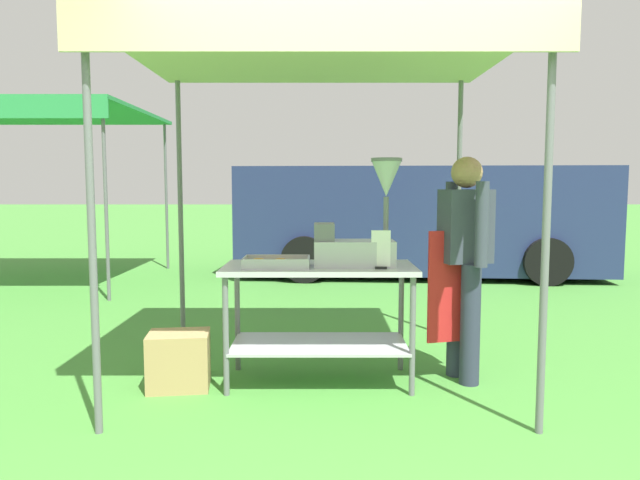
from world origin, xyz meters
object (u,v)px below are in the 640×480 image
object	(u,v)px
stall_canopy	(320,60)
vendor	(465,256)
van_navy	(420,219)
donut_cart	(320,296)
menu_sign	(382,252)
donut_tray	(278,264)
supply_crate	(180,360)
neighbour_tent	(28,115)
donut_fryer	(361,232)

from	to	relation	value
stall_canopy	vendor	size ratio (longest dim) A/B	1.68
stall_canopy	van_navy	size ratio (longest dim) A/B	0.48
donut_cart	menu_sign	bearing A→B (deg)	-21.98
vendor	van_navy	bearing A→B (deg)	83.87
donut_tray	van_navy	distance (m)	5.53
stall_canopy	donut_cart	size ratio (longest dim) A/B	2.01
donut_cart	donut_tray	world-z (taller)	donut_tray
supply_crate	neighbour_tent	distance (m)	5.87
donut_tray	vendor	size ratio (longest dim) A/B	0.29
donut_tray	vendor	distance (m)	1.33
stall_canopy	supply_crate	bearing A→B (deg)	-166.80
menu_sign	donut_cart	bearing A→B (deg)	158.02
donut_tray	menu_sign	bearing A→B (deg)	-5.98
menu_sign	vendor	size ratio (longest dim) A/B	0.16
donut_tray	donut_fryer	xyz separation A→B (m)	(0.58, 0.06, 0.22)
supply_crate	van_navy	size ratio (longest dim) A/B	0.08
donut_fryer	vendor	xyz separation A→B (m)	(0.75, 0.08, -0.18)
vendor	menu_sign	bearing A→B (deg)	-160.88
van_navy	donut_cart	bearing A→B (deg)	-107.17
stall_canopy	neighbour_tent	size ratio (longest dim) A/B	0.81
stall_canopy	donut_fryer	bearing A→B (deg)	-24.31
vendor	van_navy	world-z (taller)	van_navy
stall_canopy	neighbour_tent	xyz separation A→B (m)	(-4.16, 4.18, 0.12)
donut_tray	van_navy	size ratio (longest dim) A/B	0.08
donut_fryer	supply_crate	size ratio (longest dim) A/B	1.66
stall_canopy	van_navy	xyz separation A→B (m)	(1.58, 5.01, -1.41)
supply_crate	donut_tray	bearing A→B (deg)	2.98
donut_tray	van_navy	xyz separation A→B (m)	(1.87, 5.21, 0.01)
donut_cart	vendor	distance (m)	1.07
stall_canopy	neighbour_tent	distance (m)	5.90
vendor	neighbour_tent	world-z (taller)	neighbour_tent
menu_sign	stall_canopy	bearing A→B (deg)	147.40
donut_fryer	menu_sign	xyz separation A→B (m)	(0.13, -0.14, -0.13)
donut_tray	vendor	xyz separation A→B (m)	(1.32, 0.14, 0.03)
donut_tray	menu_sign	size ratio (longest dim) A/B	1.77
donut_cart	stall_canopy	bearing A→B (deg)	90.00
menu_sign	supply_crate	distance (m)	1.59
supply_crate	donut_cart	bearing A→B (deg)	7.61
donut_fryer	neighbour_tent	bearing A→B (deg)	135.91
menu_sign	van_navy	xyz separation A→B (m)	(1.16, 5.28, -0.08)
menu_sign	vendor	bearing A→B (deg)	19.12
stall_canopy	donut_tray	distance (m)	1.46
stall_canopy	van_navy	bearing A→B (deg)	72.51
supply_crate	van_navy	distance (m)	5.87
donut_cart	donut_fryer	world-z (taller)	donut_fryer
donut_fryer	neighbour_tent	world-z (taller)	neighbour_tent
donut_tray	neighbour_tent	bearing A→B (deg)	131.53
donut_tray	vendor	world-z (taller)	vendor
donut_cart	supply_crate	size ratio (longest dim) A/B	2.98
stall_canopy	vendor	bearing A→B (deg)	-2.93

